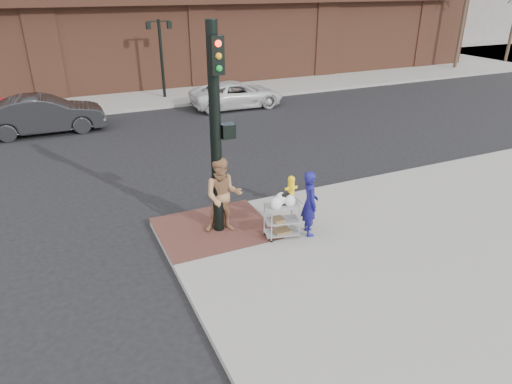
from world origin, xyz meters
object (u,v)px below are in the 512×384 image
woman_blue (310,203)px  utility_cart (282,217)px  pedestrian_tan (223,196)px  minivan_white (237,95)px  sedan_dark (44,115)px  traffic_signal_pole (217,127)px  fire_hydrant (291,189)px  lamp_post (161,50)px

woman_blue → utility_cart: size_ratio=1.47×
woman_blue → utility_cart: (-0.68, 0.15, -0.32)m
pedestrian_tan → minivan_white: bearing=85.1°
pedestrian_tan → sedan_dark: 11.93m
traffic_signal_pole → pedestrian_tan: 1.72m
woman_blue → utility_cart: bearing=92.2°
woman_blue → pedestrian_tan: size_ratio=0.86×
traffic_signal_pole → fire_hydrant: bearing=16.1°
utility_cart → lamp_post: bearing=85.7°
traffic_signal_pole → fire_hydrant: size_ratio=6.35×
lamp_post → woman_blue: bearing=-91.9°
utility_cart → fire_hydrant: size_ratio=1.43×
woman_blue → sedan_dark: woman_blue is taller
pedestrian_tan → fire_hydrant: pedestrian_tan is taller
woman_blue → sedan_dark: 13.54m
traffic_signal_pole → minivan_white: bearing=65.6°
traffic_signal_pole → pedestrian_tan: size_ratio=2.59×
traffic_signal_pole → minivan_white: (5.42, 11.97, -2.17)m
woman_blue → lamp_post: bearing=12.9°
lamp_post → utility_cart: lamp_post is taller
utility_cart → traffic_signal_pole: bearing=143.6°
pedestrian_tan → utility_cart: 1.53m
lamp_post → fire_hydrant: 14.68m
fire_hydrant → lamp_post: bearing=89.7°
lamp_post → sedan_dark: 7.52m
lamp_post → utility_cart: size_ratio=3.55×
utility_cart → fire_hydrant: bearing=54.7°
lamp_post → utility_cart: (-1.22, -16.15, -1.96)m
minivan_white → pedestrian_tan: bearing=158.1°
pedestrian_tan → woman_blue: bearing=-9.1°
traffic_signal_pole → pedestrian_tan: bearing=-48.7°
sedan_dark → fire_hydrant: sedan_dark is taller
lamp_post → minivan_white: 4.81m
sedan_dark → utility_cart: sedan_dark is taller
minivan_white → fire_hydrant: 11.67m
lamp_post → woman_blue: 16.40m
sedan_dark → minivan_white: 9.10m
woman_blue → sedan_dark: bearing=39.2°
sedan_dark → pedestrian_tan: bearing=-161.0°
woman_blue → minivan_white: size_ratio=0.35×
woman_blue → fire_hydrant: size_ratio=2.10×
lamp_post → woman_blue: lamp_post is taller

